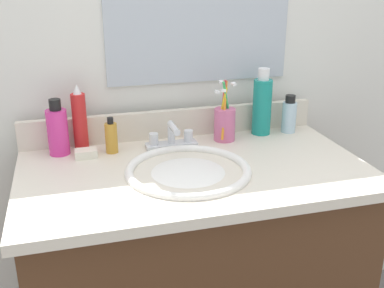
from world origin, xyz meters
name	(u,v)px	position (x,y,z in m)	size (l,w,h in m)	color
vanity_cabinet	(194,282)	(0.00, 0.00, 0.36)	(0.92, 0.51, 0.71)	#4C2D19
countertop	(195,172)	(0.00, 0.00, 0.73)	(0.96, 0.55, 0.03)	beige
backsplash	(173,123)	(0.00, 0.26, 0.79)	(0.96, 0.02, 0.09)	beige
back_wall	(169,155)	(0.00, 0.32, 0.65)	(2.06, 0.04, 1.30)	silver
sink_basin	(188,182)	(-0.03, -0.03, 0.71)	(0.34, 0.34, 0.11)	white
faucet	(172,139)	(-0.03, 0.17, 0.77)	(0.16, 0.10, 0.08)	silver
bottle_spray_red	(80,120)	(-0.29, 0.24, 0.83)	(0.04, 0.04, 0.20)	red
bottle_oil_amber	(111,137)	(-0.21, 0.18, 0.79)	(0.04, 0.04, 0.11)	gold
bottle_gel_clear	(289,115)	(0.39, 0.20, 0.80)	(0.05, 0.05, 0.13)	silver
bottle_mouthwash_teal	(262,105)	(0.29, 0.21, 0.84)	(0.06, 0.06, 0.22)	teal
bottle_soap_pink	(58,130)	(-0.36, 0.20, 0.81)	(0.06, 0.06, 0.17)	#D8338C
cup_pink	(225,123)	(0.15, 0.19, 0.80)	(0.07, 0.08, 0.20)	#D16693
soap_bar	(86,153)	(-0.29, 0.16, 0.75)	(0.06, 0.04, 0.02)	white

